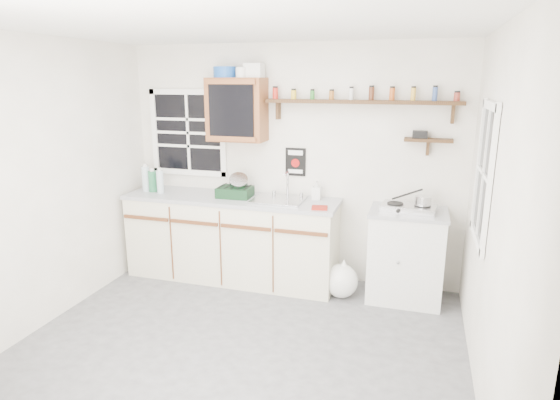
{
  "coord_description": "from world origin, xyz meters",
  "views": [
    {
      "loc": [
        1.31,
        -3.17,
        2.13
      ],
      "look_at": [
        0.19,
        0.55,
        1.13
      ],
      "focal_mm": 30.0,
      "sensor_mm": 36.0,
      "label": 1
    }
  ],
  "objects_px": {
    "hotplate": "(409,208)",
    "dish_rack": "(236,189)",
    "main_cabinet": "(232,238)",
    "right_cabinet": "(406,255)",
    "upper_cabinet": "(237,110)",
    "spice_shelf": "(361,101)"
  },
  "relations": [
    {
      "from": "main_cabinet",
      "to": "right_cabinet",
      "type": "xyz_separation_m",
      "value": [
        1.83,
        0.03,
        -0.01
      ]
    },
    {
      "from": "main_cabinet",
      "to": "hotplate",
      "type": "distance_m",
      "value": 1.89
    },
    {
      "from": "right_cabinet",
      "to": "hotplate",
      "type": "distance_m",
      "value": 0.49
    },
    {
      "from": "main_cabinet",
      "to": "dish_rack",
      "type": "xyz_separation_m",
      "value": [
        0.06,
        0.01,
        0.54
      ]
    },
    {
      "from": "spice_shelf",
      "to": "dish_rack",
      "type": "distance_m",
      "value": 1.57
    },
    {
      "from": "main_cabinet",
      "to": "dish_rack",
      "type": "relative_size",
      "value": 6.35
    },
    {
      "from": "right_cabinet",
      "to": "spice_shelf",
      "type": "xyz_separation_m",
      "value": [
        -0.52,
        0.19,
        1.47
      ]
    },
    {
      "from": "right_cabinet",
      "to": "hotplate",
      "type": "bearing_deg",
      "value": -101.68
    },
    {
      "from": "right_cabinet",
      "to": "main_cabinet",
      "type": "bearing_deg",
      "value": -179.21
    },
    {
      "from": "right_cabinet",
      "to": "upper_cabinet",
      "type": "distance_m",
      "value": 2.26
    },
    {
      "from": "main_cabinet",
      "to": "spice_shelf",
      "type": "bearing_deg",
      "value": 9.24
    },
    {
      "from": "main_cabinet",
      "to": "dish_rack",
      "type": "distance_m",
      "value": 0.55
    },
    {
      "from": "upper_cabinet",
      "to": "spice_shelf",
      "type": "height_order",
      "value": "upper_cabinet"
    },
    {
      "from": "right_cabinet",
      "to": "spice_shelf",
      "type": "bearing_deg",
      "value": 160.32
    },
    {
      "from": "upper_cabinet",
      "to": "dish_rack",
      "type": "height_order",
      "value": "upper_cabinet"
    },
    {
      "from": "main_cabinet",
      "to": "spice_shelf",
      "type": "xyz_separation_m",
      "value": [
        1.31,
        0.21,
        1.47
      ]
    },
    {
      "from": "upper_cabinet",
      "to": "right_cabinet",
      "type": "bearing_deg",
      "value": -3.76
    },
    {
      "from": "hotplate",
      "to": "dish_rack",
      "type": "bearing_deg",
      "value": -172.67
    },
    {
      "from": "right_cabinet",
      "to": "upper_cabinet",
      "type": "bearing_deg",
      "value": 176.24
    },
    {
      "from": "dish_rack",
      "to": "main_cabinet",
      "type": "bearing_deg",
      "value": -167.99
    },
    {
      "from": "dish_rack",
      "to": "hotplate",
      "type": "distance_m",
      "value": 1.77
    },
    {
      "from": "main_cabinet",
      "to": "upper_cabinet",
      "type": "relative_size",
      "value": 3.55
    }
  ]
}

